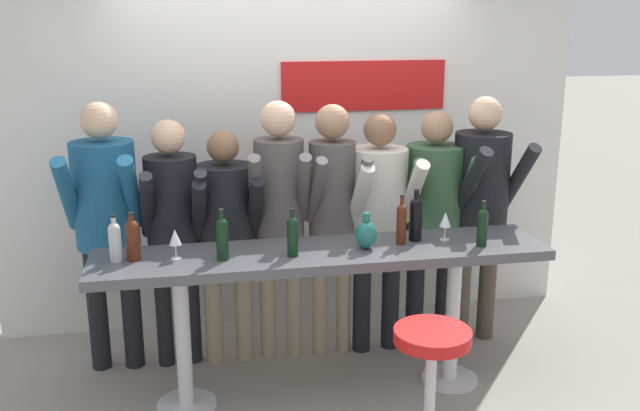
{
  "coord_description": "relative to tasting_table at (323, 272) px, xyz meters",
  "views": [
    {
      "loc": [
        -0.77,
        -3.92,
        2.31
      ],
      "look_at": [
        0.0,
        0.08,
        1.19
      ],
      "focal_mm": 40.0,
      "sensor_mm": 36.0,
      "label": 1
    }
  ],
  "objects": [
    {
      "name": "wine_bottle_3",
      "position": [
        0.6,
        0.07,
        0.29
      ],
      "size": [
        0.08,
        0.08,
        0.33
      ],
      "color": "black",
      "rests_on": "tasting_table"
    },
    {
      "name": "ground_plane",
      "position": [
        0.0,
        0.0,
        -0.81
      ],
      "size": [
        40.0,
        40.0,
        0.0
      ],
      "primitive_type": "plane",
      "color": "gray"
    },
    {
      "name": "person_left",
      "position": [
        -0.87,
        0.57,
        0.23
      ],
      "size": [
        0.43,
        0.53,
        1.66
      ],
      "rotation": [
        0.0,
        0.0,
        0.08
      ],
      "color": "black",
      "rests_on": "ground_plane"
    },
    {
      "name": "person_center_left",
      "position": [
        -0.53,
        0.55,
        0.17
      ],
      "size": [
        0.45,
        0.53,
        1.58
      ],
      "rotation": [
        0.0,
        0.0,
        0.04
      ],
      "color": "gray",
      "rests_on": "ground_plane"
    },
    {
      "name": "wine_bottle_5",
      "position": [
        -1.18,
        0.03,
        0.27
      ],
      "size": [
        0.07,
        0.07,
        0.27
      ],
      "color": "#B7BCC1",
      "rests_on": "tasting_table"
    },
    {
      "name": "wine_glass_1",
      "position": [
        -0.85,
        -0.0,
        0.26
      ],
      "size": [
        0.07,
        0.07,
        0.18
      ],
      "color": "silver",
      "rests_on": "tasting_table"
    },
    {
      "name": "person_right",
      "position": [
        0.49,
        0.53,
        0.22
      ],
      "size": [
        0.48,
        0.57,
        1.67
      ],
      "rotation": [
        0.0,
        0.0,
        0.07
      ],
      "color": "black",
      "rests_on": "ground_plane"
    },
    {
      "name": "person_center_right",
      "position": [
        0.17,
        0.53,
        0.29
      ],
      "size": [
        0.38,
        0.52,
        1.73
      ],
      "rotation": [
        0.0,
        0.0,
        0.04
      ],
      "color": "gray",
      "rests_on": "ground_plane"
    },
    {
      "name": "wine_glass_0",
      "position": [
        0.77,
        0.04,
        0.26
      ],
      "size": [
        0.07,
        0.07,
        0.18
      ],
      "color": "silver",
      "rests_on": "tasting_table"
    },
    {
      "name": "decorative_vase",
      "position": [
        0.26,
        -0.02,
        0.23
      ],
      "size": [
        0.13,
        0.13,
        0.22
      ],
      "color": "#1E665B",
      "rests_on": "tasting_table"
    },
    {
      "name": "wine_bottle_2",
      "position": [
        0.95,
        -0.11,
        0.27
      ],
      "size": [
        0.06,
        0.06,
        0.28
      ],
      "color": "black",
      "rests_on": "tasting_table"
    },
    {
      "name": "bar_stool",
      "position": [
        0.46,
        -0.67,
        -0.34
      ],
      "size": [
        0.43,
        0.43,
        0.7
      ],
      "color": "silver",
      "rests_on": "ground_plane"
    },
    {
      "name": "wine_bottle_0",
      "position": [
        -1.09,
        0.03,
        0.27
      ],
      "size": [
        0.08,
        0.08,
        0.28
      ],
      "color": "#4C1E0F",
      "rests_on": "tasting_table"
    },
    {
      "name": "person_rightmost",
      "position": [
        1.22,
        0.54,
        0.28
      ],
      "size": [
        0.51,
        0.61,
        1.76
      ],
      "rotation": [
        0.0,
        0.0,
        0.15
      ],
      "color": "#473D33",
      "rests_on": "ground_plane"
    },
    {
      "name": "back_wall",
      "position": [
        0.0,
        1.24,
        0.51
      ],
      "size": [
        4.3,
        0.12,
        2.62
      ],
      "color": "silver",
      "rests_on": "ground_plane"
    },
    {
      "name": "tasting_table",
      "position": [
        0.0,
        0.0,
        0.0
      ],
      "size": [
        2.7,
        0.55,
        0.94
      ],
      "color": "#4C4C51",
      "rests_on": "ground_plane"
    },
    {
      "name": "wine_bottle_6",
      "position": [
        -0.19,
        -0.07,
        0.27
      ],
      "size": [
        0.07,
        0.07,
        0.28
      ],
      "color": "black",
      "rests_on": "tasting_table"
    },
    {
      "name": "person_center",
      "position": [
        -0.18,
        0.55,
        0.3
      ],
      "size": [
        0.43,
        0.56,
        1.76
      ],
      "rotation": [
        0.0,
        0.0,
        -0.11
      ],
      "color": "gray",
      "rests_on": "ground_plane"
    },
    {
      "name": "wine_bottle_1",
      "position": [
        -0.59,
        -0.06,
        0.28
      ],
      "size": [
        0.07,
        0.07,
        0.3
      ],
      "color": "black",
      "rests_on": "tasting_table"
    },
    {
      "name": "person_far_left",
      "position": [
        -1.28,
        0.59,
        0.29
      ],
      "size": [
        0.5,
        0.6,
        1.78
      ],
      "rotation": [
        0.0,
        0.0,
        -0.07
      ],
      "color": "black",
      "rests_on": "ground_plane"
    },
    {
      "name": "wine_bottle_4",
      "position": [
        0.49,
        0.02,
        0.28
      ],
      "size": [
        0.06,
        0.06,
        0.31
      ],
      "color": "#4C1E0F",
      "rests_on": "tasting_table"
    },
    {
      "name": "person_far_right",
      "position": [
        0.9,
        0.59,
        0.22
      ],
      "size": [
        0.49,
        0.57,
        1.66
      ],
      "rotation": [
        0.0,
        0.0,
        -0.05
      ],
      "color": "black",
      "rests_on": "ground_plane"
    }
  ]
}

